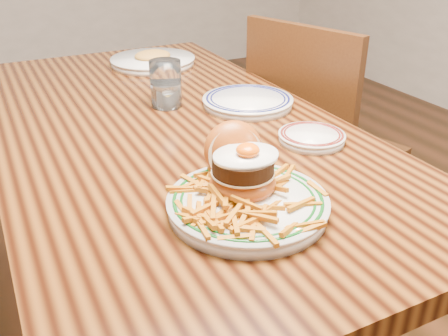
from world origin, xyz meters
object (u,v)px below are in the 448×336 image
chair_right (316,145)px  table (166,152)px  main_plate (245,189)px  side_plate (312,137)px

chair_right → table: bearing=-4.0°
table → chair_right: 0.65m
table → chair_right: (0.61, 0.14, -0.16)m
chair_right → main_plate: chair_right is taller
chair_right → side_plate: size_ratio=5.92×
side_plate → main_plate: bearing=-157.7°
main_plate → side_plate: (0.28, 0.19, -0.02)m
side_plate → chair_right: bearing=39.3°
main_plate → side_plate: bearing=46.9°
table → main_plate: 0.48m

